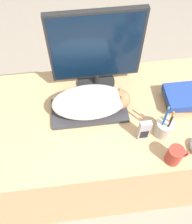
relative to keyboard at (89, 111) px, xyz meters
The scene contains 9 objects.
ground_plane 0.88m from the keyboard, 81.10° to the right, with size 12.00×12.00×0.00m, color gray.
desk 0.41m from the keyboard, 27.05° to the right, with size 1.44×0.70×0.78m.
keyboard is the anchor object (origin of this frame).
cat 0.08m from the keyboard, ahead, with size 0.40×0.20×0.14m.
monitor 0.31m from the keyboard, 72.46° to the left, with size 0.47×0.22×0.48m.
coffee_mug 0.49m from the keyboard, 41.56° to the right, with size 0.11×0.07×0.10m.
pen_cup 0.39m from the keyboard, 26.17° to the right, with size 0.09×0.09×0.23m.
phone 0.31m from the keyboard, 36.62° to the right, with size 0.06×0.03×0.14m.
book_stack 0.50m from the keyboard, ahead, with size 0.17×0.18×0.08m.
Camera 1 is at (-0.12, -0.39, 1.95)m, focal length 42.00 mm.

